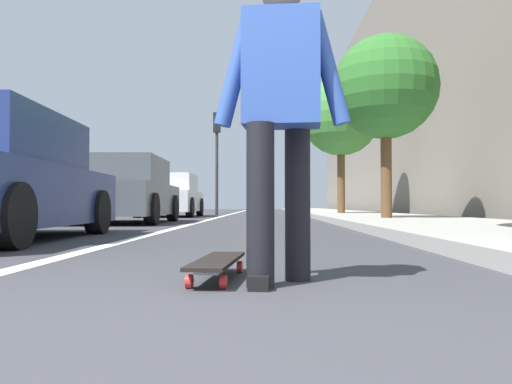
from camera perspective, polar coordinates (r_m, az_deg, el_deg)
The scene contains 11 objects.
ground_plane at distance 11.19m, azimuth -0.31°, elevation -3.59°, with size 80.00×80.00×0.00m, color #38383D.
lane_stripe_white at distance 21.24m, azimuth -3.14°, elevation -2.59°, with size 52.00×0.16×0.01m, color silver.
sidewalk_curb at distance 19.42m, azimuth 10.19°, elevation -2.48°, with size 52.00×3.20×0.13m, color #9E9B93.
building_facade at distance 24.37m, azimuth 15.13°, elevation 9.99°, with size 40.00×1.20×10.48m, color slate.
skateboard at distance 2.80m, azimuth -4.41°, elevation -7.97°, with size 0.85×0.27×0.11m.
skater_person at distance 2.68m, azimuth 2.81°, elevation 9.89°, with size 0.45×0.72×1.64m.
parked_car_mid at distance 11.89m, azimuth -14.66°, elevation 0.05°, with size 4.12×2.05×1.49m.
parked_car_far at distance 18.14m, azimuth -9.64°, elevation -0.48°, with size 4.38×2.01×1.49m.
traffic_light at distance 20.51m, azimuth -4.45°, elevation 5.41°, with size 0.33×0.28×4.15m.
street_tree_mid at distance 11.70m, azimuth 14.45°, elevation 11.35°, with size 2.30×2.30×4.17m.
street_tree_far at distance 18.25m, azimuth 9.57°, elevation 8.36°, with size 2.77×2.77×4.93m.
Camera 1 is at (-1.17, -0.29, 0.41)m, focal length 35.38 mm.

